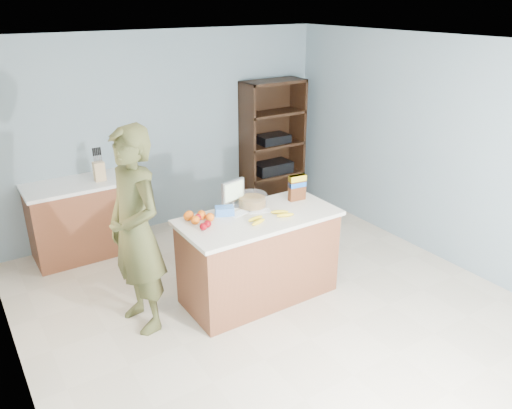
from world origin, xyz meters
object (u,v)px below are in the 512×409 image
person (136,232)px  tv (233,192)px  counter_peninsula (259,260)px  cereal_box (297,186)px  shelving_unit (271,146)px

person → tv: size_ratio=6.74×
counter_peninsula → cereal_box: cereal_box is taller
counter_peninsula → tv: tv is taller
shelving_unit → counter_peninsula: bearing=-127.1°
tv → cereal_box: size_ratio=1.04×
shelving_unit → tv: size_ratio=6.38×
person → tv: bearing=87.3°
person → counter_peninsula: bearing=70.8°
counter_peninsula → tv: 0.73m
counter_peninsula → tv: size_ratio=5.53×
counter_peninsula → cereal_box: size_ratio=5.75×
person → cereal_box: bearing=78.2°
person → shelving_unit: bearing=115.2°
shelving_unit → tv: shelving_unit is taller
shelving_unit → cereal_box: shelving_unit is taller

